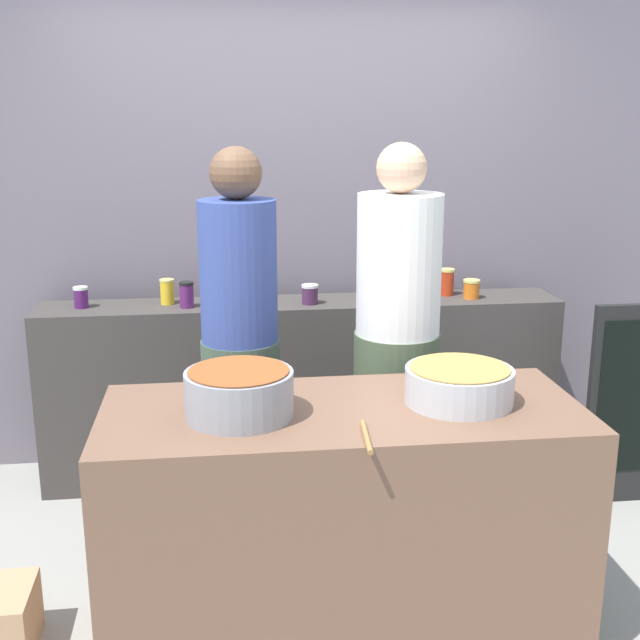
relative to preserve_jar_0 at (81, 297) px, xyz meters
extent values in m
plane|color=gray|center=(1.11, -1.11, -1.01)|extent=(12.00, 12.00, 0.00)
cube|color=slate|center=(1.11, 0.34, 0.49)|extent=(4.80, 0.12, 3.00)
cube|color=#3D3835|center=(1.11, -0.01, -0.53)|extent=(2.70, 0.36, 0.95)
cube|color=brown|center=(1.11, -1.41, -0.56)|extent=(1.70, 0.70, 0.90)
cylinder|color=#4A1A57|center=(0.00, 0.00, -0.01)|extent=(0.07, 0.07, 0.09)
cylinder|color=silver|center=(0.00, 0.00, 0.05)|extent=(0.07, 0.07, 0.01)
cylinder|color=gold|center=(0.42, 0.03, 0.01)|extent=(0.07, 0.07, 0.12)
cylinder|color=#D6C666|center=(0.42, 0.03, 0.07)|extent=(0.07, 0.07, 0.01)
cylinder|color=#541E5B|center=(0.53, -0.06, 0.00)|extent=(0.07, 0.07, 0.12)
cylinder|color=black|center=(0.53, -0.06, 0.07)|extent=(0.07, 0.07, 0.01)
cylinder|color=#265A39|center=(0.77, 0.06, -0.01)|extent=(0.07, 0.07, 0.10)
cylinder|color=silver|center=(0.77, 0.06, 0.05)|extent=(0.08, 0.08, 0.01)
cylinder|color=#452244|center=(1.15, -0.06, -0.01)|extent=(0.08, 0.08, 0.09)
cylinder|color=silver|center=(1.15, -0.06, 0.04)|extent=(0.09, 0.09, 0.01)
cylinder|color=olive|center=(1.59, -0.06, 0.00)|extent=(0.07, 0.07, 0.11)
cylinder|color=black|center=(1.59, -0.06, 0.07)|extent=(0.07, 0.07, 0.01)
cylinder|color=#AB3015|center=(1.90, 0.05, 0.01)|extent=(0.07, 0.07, 0.13)
cylinder|color=#D6C666|center=(1.90, 0.05, 0.08)|extent=(0.08, 0.08, 0.01)
cylinder|color=#D0651A|center=(2.00, -0.04, -0.01)|extent=(0.08, 0.08, 0.09)
cylinder|color=#D6C666|center=(2.00, -0.04, 0.04)|extent=(0.09, 0.09, 0.01)
cylinder|color=gray|center=(0.75, -1.44, -0.03)|extent=(0.37, 0.37, 0.16)
cylinder|color=brown|center=(0.75, -1.44, 0.05)|extent=(0.34, 0.34, 0.00)
cylinder|color=#B7B7BC|center=(1.53, -1.40, -0.05)|extent=(0.39, 0.39, 0.13)
cylinder|color=#B38643|center=(1.53, -1.40, 0.02)|extent=(0.36, 0.36, 0.00)
cylinder|color=#9E703D|center=(1.14, -1.69, -0.10)|extent=(0.04, 0.25, 0.02)
cylinder|color=#3F5142|center=(0.77, -0.74, -0.52)|extent=(0.34, 0.34, 0.97)
cylinder|color=#35478E|center=(0.77, -0.74, 0.26)|extent=(0.32, 0.32, 0.59)
sphere|color=brown|center=(0.77, -0.74, 0.66)|extent=(0.21, 0.21, 0.21)
cylinder|color=#495940|center=(1.45, -0.74, -0.52)|extent=(0.38, 0.38, 0.98)
cylinder|color=white|center=(1.45, -0.74, 0.27)|extent=(0.36, 0.36, 0.60)
sphere|color=#D8A884|center=(1.45, -0.74, 0.68)|extent=(0.21, 0.21, 0.21)
cube|color=black|center=(2.72, -0.54, -0.50)|extent=(0.51, 0.04, 1.02)
camera|label=1|loc=(0.70, -4.02, 0.90)|focal=44.97mm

